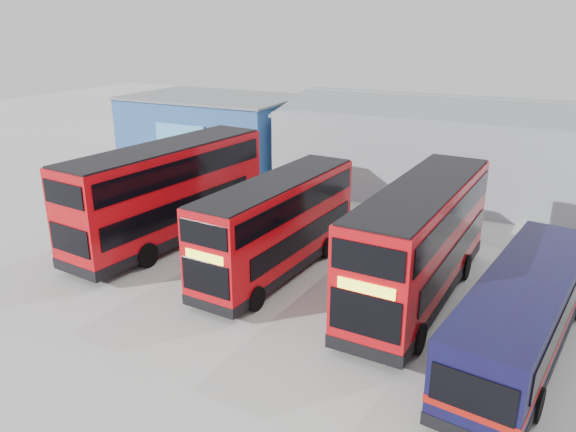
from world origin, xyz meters
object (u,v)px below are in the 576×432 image
at_px(double_decker_right, 420,244).
at_px(panel_van, 179,162).
at_px(double_decker_left, 169,195).
at_px(office_block, 214,131).
at_px(double_decker_centre, 277,227).
at_px(single_decker_blue, 522,317).
at_px(maintenance_shed, 536,155).

xyz_separation_m(double_decker_right, panel_van, (-18.74, 9.78, -0.99)).
distance_m(double_decker_left, double_decker_right, 12.36).
distance_m(office_block, double_decker_right, 24.02).
height_order(double_decker_centre, double_decker_right, double_decker_right).
bearing_deg(single_decker_blue, double_decker_centre, -4.90).
xyz_separation_m(office_block, double_decker_centre, (13.06, -14.84, -0.52)).
distance_m(double_decker_centre, double_decker_right, 6.01).
distance_m(double_decker_centre, single_decker_blue, 10.28).
relative_size(double_decker_left, panel_van, 2.04).
relative_size(double_decker_left, single_decker_blue, 1.07).
distance_m(office_block, panel_van, 5.01).
bearing_deg(maintenance_shed, single_decker_blue, -86.81).
bearing_deg(double_decker_left, maintenance_shed, -127.04).
height_order(double_decker_right, single_decker_blue, double_decker_right).
height_order(office_block, single_decker_blue, office_block).
xyz_separation_m(office_block, panel_van, (0.33, -4.83, -1.28)).
xyz_separation_m(double_decker_left, double_decker_centre, (6.35, -0.81, -0.34)).
bearing_deg(double_decker_right, double_decker_centre, -174.63).
bearing_deg(office_block, double_decker_left, -64.43).
bearing_deg(office_block, single_decker_blue, -36.58).
bearing_deg(double_decker_right, panel_van, 155.63).
height_order(office_block, panel_van, office_block).
relative_size(double_decker_centre, panel_van, 1.74).
relative_size(double_decker_right, single_decker_blue, 1.02).
distance_m(double_decker_left, single_decker_blue, 16.67).
distance_m(maintenance_shed, panel_van, 22.76).
height_order(double_decker_left, single_decker_blue, double_decker_left).
bearing_deg(single_decker_blue, panel_van, -20.46).
bearing_deg(single_decker_blue, office_block, -28.65).
height_order(double_decker_left, double_decker_right, double_decker_left).
height_order(maintenance_shed, panel_van, maintenance_shed).
bearing_deg(single_decker_blue, double_decker_right, -24.15).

